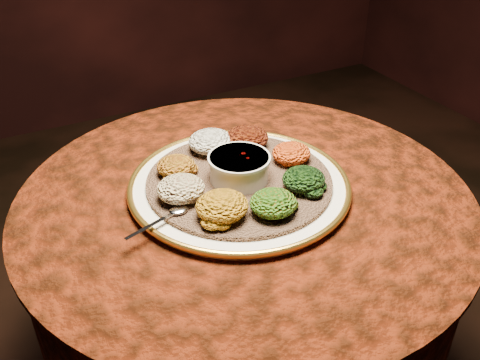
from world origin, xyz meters
name	(u,v)px	position (x,y,z in m)	size (l,w,h in m)	color
table	(244,257)	(0.00, 0.00, 0.55)	(0.96, 0.96, 0.73)	black
platter	(239,185)	(-0.01, 0.02, 0.75)	(0.56, 0.56, 0.02)	white
injera	(239,181)	(-0.01, 0.02, 0.76)	(0.39, 0.39, 0.01)	#875D43
stew_bowl	(239,166)	(-0.01, 0.02, 0.79)	(0.13, 0.13, 0.05)	silver
spoon	(174,213)	(-0.17, -0.04, 0.77)	(0.14, 0.06, 0.01)	silver
portion_ayib	(211,141)	(-0.01, 0.15, 0.79)	(0.10, 0.10, 0.05)	white
portion_kitfo	(247,138)	(0.07, 0.13, 0.79)	(0.10, 0.10, 0.05)	black
portion_tikil	(291,153)	(0.13, 0.03, 0.78)	(0.09, 0.08, 0.04)	#AF630E
portion_gomen	(304,179)	(0.09, -0.08, 0.78)	(0.09, 0.08, 0.04)	black
portion_mixveg	(273,203)	(0.00, -0.12, 0.78)	(0.09, 0.09, 0.04)	#AA400B
portion_kik	(222,206)	(-0.09, -0.09, 0.79)	(0.10, 0.10, 0.05)	#B46E0F
portion_timatim	(181,189)	(-0.14, 0.00, 0.79)	(0.10, 0.09, 0.05)	#730607
portion_shiro	(176,166)	(-0.12, 0.09, 0.78)	(0.08, 0.08, 0.04)	#956011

